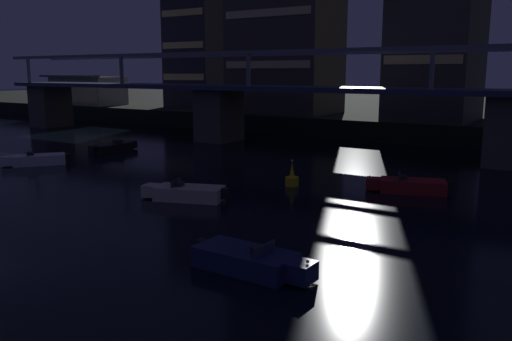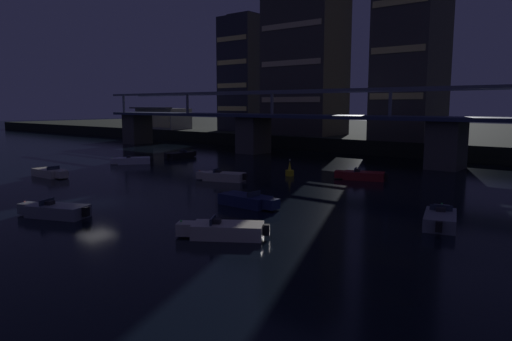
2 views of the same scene
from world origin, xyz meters
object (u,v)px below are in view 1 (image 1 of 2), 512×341
Objects in this scene: speedboat_mid_left at (37,160)px; speedboat_far_left at (250,260)px; river_bridge at (343,106)px; channel_buoy at (292,179)px; speedboat_near_center at (113,147)px; tower_west_low at (207,30)px; speedboat_near_left at (409,186)px; speedboat_near_right at (186,193)px; waterfront_pavilion at (88,90)px.

speedboat_far_left is (27.24, -9.89, 0.00)m from speedboat_mid_left.
channel_buoy is (3.42, -15.79, -3.79)m from river_bridge.
river_bridge is 31.51m from speedboat_far_left.
speedboat_far_left is 2.96× the size of channel_buoy.
tower_west_low is at bearing 112.63° from speedboat_near_center.
speedboat_near_left is (41.30, -32.61, -13.11)m from tower_west_low.
speedboat_near_left is 16.43m from speedboat_far_left.
river_bridge is at bearing 90.15° from speedboat_near_right.
river_bridge is 16.60m from channel_buoy.
speedboat_near_center is at bearing -146.80° from river_bridge.
speedboat_mid_left is (-28.24, -6.51, 0.00)m from speedboat_near_left.
speedboat_near_center is 2.95× the size of channel_buoy.
speedboat_near_center is 20.97m from speedboat_near_right.
speedboat_near_center is 1.01× the size of speedboat_near_right.
speedboat_mid_left is (-17.86, 2.55, 0.00)m from speedboat_near_right.
river_bridge is at bearing 107.56° from speedboat_far_left.
speedboat_near_left is at bearing 86.48° from speedboat_far_left.
speedboat_near_center is at bearing -67.37° from tower_west_low.
waterfront_pavilion is 2.65× the size of speedboat_mid_left.
speedboat_near_right is (0.06, -22.48, -3.85)m from river_bridge.
waterfront_pavilion is 72.56m from speedboat_far_left.
tower_west_low is 64.79m from speedboat_far_left.
waterfront_pavilion is at bearing -158.96° from tower_west_low.
tower_west_low reaches higher than speedboat_near_left.
tower_west_low is at bearing 126.57° from speedboat_near_right.
tower_west_low reaches higher than speedboat_near_right.
channel_buoy is at bearing 63.29° from speedboat_near_right.
speedboat_mid_left is at bearing -44.87° from waterfront_pavilion.
speedboat_near_left and speedboat_near_center have the same top height.
waterfront_pavilion reaches higher than speedboat_near_left.
river_bridge is 17.73× the size of speedboat_far_left.
speedboat_near_right is (49.85, -34.39, -4.02)m from waterfront_pavilion.
speedboat_near_left is at bearing 41.11° from speedboat_near_right.
waterfront_pavilion is 2.41× the size of speedboat_near_left.
tower_west_low is 4.42× the size of speedboat_near_center.
river_bridge is 17.96× the size of speedboat_near_left.
waterfront_pavilion is 45.31m from speedboat_mid_left.
tower_west_low is at bearing 108.46° from speedboat_mid_left.
speedboat_mid_left is 2.66× the size of channel_buoy.
waterfront_pavilion is 60.69m from speedboat_near_right.
speedboat_near_right is (-10.38, -9.06, 0.00)m from speedboat_near_left.
tower_west_low is 50.69m from channel_buoy.
speedboat_far_left is (59.22, -41.73, -4.02)m from waterfront_pavilion.
speedboat_near_center is (-17.96, -11.75, -3.85)m from river_bridge.
speedboat_near_left is at bearing 18.68° from channel_buoy.
speedboat_near_right is 2.91× the size of channel_buoy.
speedboat_near_center is (12.90, -30.95, -13.11)m from tower_west_low.
speedboat_far_left is (-1.01, -16.40, 0.00)m from speedboat_near_left.
river_bridge is 17.76× the size of speedboat_near_center.
river_bridge reaches higher than speedboat_far_left.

